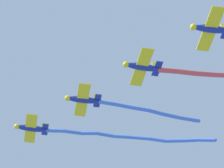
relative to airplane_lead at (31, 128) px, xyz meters
name	(u,v)px	position (x,y,z in m)	size (l,w,h in m)	color
airplane_lead	(31,128)	(0.00, 0.00, 0.00)	(7.10, 6.49, 1.98)	navy
smoke_trail_lead	(130,137)	(12.79, 11.30, -1.00)	(23.50, 17.38, 3.38)	#4C75DB
airplane_left_wing	(83,100)	(11.59, 0.07, 0.25)	(6.96, 6.66, 1.98)	navy
smoke_trail_left_wing	(150,111)	(18.78, 8.65, -0.23)	(11.05, 13.87, 1.43)	#4C75DB
airplane_right_wing	(142,67)	(23.19, 0.14, 0.50)	(7.13, 6.46, 1.98)	navy
airplane_slot	(210,29)	(34.77, 0.22, 0.75)	(6.89, 6.73, 1.98)	navy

